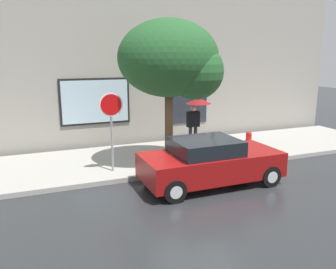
{
  "coord_description": "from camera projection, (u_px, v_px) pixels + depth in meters",
  "views": [
    {
      "loc": [
        -4.4,
        -8.87,
        3.83
      ],
      "look_at": [
        -0.06,
        1.8,
        1.2
      ],
      "focal_mm": 37.18,
      "sensor_mm": 36.0,
      "label": 1
    }
  ],
  "objects": [
    {
      "name": "building_facade",
      "position": [
        136.0,
        64.0,
        14.66
      ],
      "size": [
        20.0,
        0.67,
        7.0
      ],
      "color": "#9E998E",
      "rests_on": "ground"
    },
    {
      "name": "ground_plane",
      "position": [
        192.0,
        185.0,
        10.48
      ],
      "size": [
        60.0,
        60.0,
        0.0
      ],
      "primitive_type": "plane",
      "color": "#282B2D"
    },
    {
      "name": "street_tree",
      "position": [
        174.0,
        61.0,
        11.36
      ],
      "size": [
        3.39,
        2.88,
        4.86
      ],
      "color": "#4C3823",
      "rests_on": "sidewalk"
    },
    {
      "name": "fire_hydrant",
      "position": [
        248.0,
        142.0,
        13.46
      ],
      "size": [
        0.3,
        0.44,
        0.82
      ],
      "color": "red",
      "rests_on": "sidewalk"
    },
    {
      "name": "pedestrian_with_umbrella",
      "position": [
        197.0,
        108.0,
        13.9
      ],
      "size": [
        1.03,
        1.03,
        2.02
      ],
      "color": "black",
      "rests_on": "sidewalk"
    },
    {
      "name": "sidewalk",
      "position": [
        157.0,
        157.0,
        13.17
      ],
      "size": [
        20.0,
        4.0,
        0.15
      ],
      "primitive_type": "cube",
      "color": "#A3A099",
      "rests_on": "ground"
    },
    {
      "name": "parked_car",
      "position": [
        210.0,
        162.0,
        10.42
      ],
      "size": [
        4.2,
        1.91,
        1.42
      ],
      "color": "maroon",
      "rests_on": "ground"
    },
    {
      "name": "stop_sign",
      "position": [
        111.0,
        116.0,
        10.93
      ],
      "size": [
        0.76,
        0.1,
        2.56
      ],
      "color": "gray",
      "rests_on": "sidewalk"
    }
  ]
}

